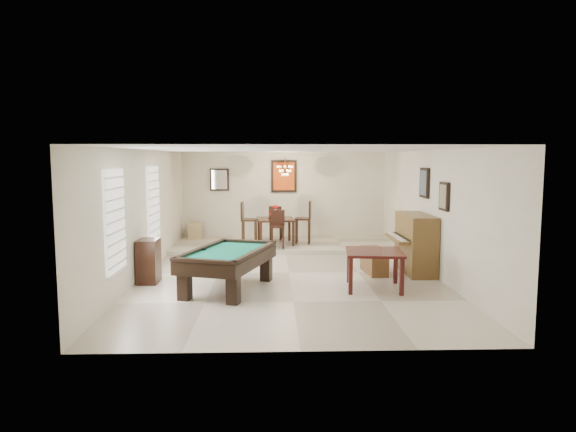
{
  "coord_description": "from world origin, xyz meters",
  "views": [
    {
      "loc": [
        -0.36,
        -10.74,
        2.44
      ],
      "look_at": [
        0.0,
        0.6,
        1.15
      ],
      "focal_mm": 32.0,
      "sensor_mm": 36.0,
      "label": 1
    }
  ],
  "objects": [
    {
      "name": "window_left_rear",
      "position": [
        -2.97,
        0.6,
        1.4
      ],
      "size": [
        0.06,
        1.0,
        1.7
      ],
      "primitive_type": "cube",
      "color": "white",
      "rests_on": "wall_left"
    },
    {
      "name": "square_table",
      "position": [
        1.55,
        -1.4,
        0.36
      ],
      "size": [
        1.15,
        1.15,
        0.72
      ],
      "primitive_type": null,
      "rotation": [
        0.0,
        0.0,
        -0.12
      ],
      "color": "black",
      "rests_on": "ground_plane"
    },
    {
      "name": "dining_chair_west",
      "position": [
        -0.97,
        2.99,
        0.69
      ],
      "size": [
        0.44,
        0.44,
        1.14
      ],
      "primitive_type": null,
      "rotation": [
        0.0,
        0.0,
        1.53
      ],
      "color": "black",
      "rests_on": "dining_step"
    },
    {
      "name": "wall_front",
      "position": [
        0.0,
        -4.5,
        1.3
      ],
      "size": [
        6.0,
        0.04,
        2.6
      ],
      "primitive_type": "cube",
      "color": "silver",
      "rests_on": "ground_plane"
    },
    {
      "name": "chandelier",
      "position": [
        0.0,
        3.2,
        2.2
      ],
      "size": [
        0.44,
        0.44,
        0.6
      ],
      "primitive_type": null,
      "color": "#FFE5B2",
      "rests_on": "ceiling"
    },
    {
      "name": "wall_back",
      "position": [
        0.0,
        4.5,
        1.3
      ],
      "size": [
        6.0,
        0.04,
        2.6
      ],
      "primitive_type": "cube",
      "color": "silver",
      "rests_on": "ground_plane"
    },
    {
      "name": "corner_bench",
      "position": [
        -2.59,
        4.07,
        0.34
      ],
      "size": [
        0.44,
        0.53,
        0.44
      ],
      "primitive_type": "cube",
      "rotation": [
        0.0,
        0.0,
        0.1
      ],
      "color": "tan",
      "rests_on": "dining_step"
    },
    {
      "name": "dining_chair_east",
      "position": [
        0.48,
        3.07,
        0.7
      ],
      "size": [
        0.48,
        0.48,
        1.16
      ],
      "primitive_type": null,
      "rotation": [
        0.0,
        0.0,
        -1.7
      ],
      "color": "black",
      "rests_on": "dining_step"
    },
    {
      "name": "dining_step",
      "position": [
        0.0,
        3.25,
        0.06
      ],
      "size": [
        6.0,
        2.5,
        0.12
      ],
      "primitive_type": "cube",
      "color": "beige",
      "rests_on": "ground_plane"
    },
    {
      "name": "pool_table",
      "position": [
        -1.17,
        -1.39,
        0.36
      ],
      "size": [
        1.79,
        2.42,
        0.72
      ],
      "primitive_type": null,
      "rotation": [
        0.0,
        0.0,
        -0.32
      ],
      "color": "black",
      "rests_on": "ground_plane"
    },
    {
      "name": "dining_chair_south",
      "position": [
        -0.21,
        2.32,
        0.61
      ],
      "size": [
        0.37,
        0.37,
        0.98
      ],
      "primitive_type": null,
      "rotation": [
        0.0,
        0.0,
        -0.02
      ],
      "color": "black",
      "rests_on": "dining_step"
    },
    {
      "name": "right_picture_lower",
      "position": [
        2.96,
        -1.0,
        1.7
      ],
      "size": [
        0.06,
        0.45,
        0.55
      ],
      "primitive_type": "cube",
      "color": "gray",
      "rests_on": "wall_right"
    },
    {
      "name": "back_painting",
      "position": [
        0.0,
        4.46,
        1.9
      ],
      "size": [
        0.75,
        0.06,
        0.95
      ],
      "primitive_type": "cube",
      "color": "#D84C14",
      "rests_on": "wall_back"
    },
    {
      "name": "window_left_front",
      "position": [
        -2.97,
        -2.2,
        1.4
      ],
      "size": [
        0.06,
        1.0,
        1.7
      ],
      "primitive_type": "cube",
      "color": "white",
      "rests_on": "wall_left"
    },
    {
      "name": "upright_piano",
      "position": [
        2.56,
        -0.03,
        0.62
      ],
      "size": [
        0.84,
        1.5,
        1.25
      ],
      "primitive_type": null,
      "color": "brown",
      "rests_on": "ground_plane"
    },
    {
      "name": "dining_table",
      "position": [
        -0.26,
        3.02,
        0.53
      ],
      "size": [
        1.06,
        1.06,
        0.81
      ],
      "primitive_type": null,
      "rotation": [
        0.0,
        0.0,
        0.09
      ],
      "color": "black",
      "rests_on": "dining_step"
    },
    {
      "name": "ceiling",
      "position": [
        0.0,
        0.0,
        2.6
      ],
      "size": [
        6.0,
        9.0,
        0.04
      ],
      "primitive_type": "cube",
      "color": "white",
      "rests_on": "wall_back"
    },
    {
      "name": "wall_right",
      "position": [
        3.0,
        0.0,
        1.3
      ],
      "size": [
        0.04,
        9.0,
        2.6
      ],
      "primitive_type": "cube",
      "color": "silver",
      "rests_on": "ground_plane"
    },
    {
      "name": "wall_left",
      "position": [
        -3.0,
        0.0,
        1.3
      ],
      "size": [
        0.04,
        9.0,
        2.6
      ],
      "primitive_type": "cube",
      "color": "silver",
      "rests_on": "ground_plane"
    },
    {
      "name": "dining_chair_north",
      "position": [
        -0.24,
        3.77,
        0.6
      ],
      "size": [
        0.4,
        0.4,
        0.97
      ],
      "primitive_type": null,
      "rotation": [
        0.0,
        0.0,
        3.0
      ],
      "color": "black",
      "rests_on": "dining_step"
    },
    {
      "name": "back_mirror",
      "position": [
        -1.9,
        4.46,
        1.8
      ],
      "size": [
        0.55,
        0.06,
        0.65
      ],
      "primitive_type": "cube",
      "color": "white",
      "rests_on": "wall_back"
    },
    {
      "name": "flower_vase",
      "position": [
        -0.26,
        3.02,
        1.06
      ],
      "size": [
        0.19,
        0.19,
        0.26
      ],
      "primitive_type": null,
      "rotation": [
        0.0,
        0.0,
        -0.28
      ],
      "color": "red",
      "rests_on": "dining_table"
    },
    {
      "name": "piano_bench",
      "position": [
        1.81,
        -0.09,
        0.26
      ],
      "size": [
        0.44,
        0.97,
        0.52
      ],
      "primitive_type": "cube",
      "rotation": [
        0.0,
        0.0,
        0.08
      ],
      "color": "brown",
      "rests_on": "ground_plane"
    },
    {
      "name": "ground_plane",
      "position": [
        0.0,
        0.0,
        -0.01
      ],
      "size": [
        6.0,
        9.0,
        0.02
      ],
      "primitive_type": "cube",
      "color": "beige"
    },
    {
      "name": "apothecary_chest",
      "position": [
        -2.78,
        -0.78,
        0.43
      ],
      "size": [
        0.38,
        0.57,
        0.86
      ],
      "primitive_type": "cube",
      "color": "black",
      "rests_on": "ground_plane"
    },
    {
      "name": "right_picture_upper",
      "position": [
        2.96,
        0.3,
        1.9
      ],
      "size": [
        0.06,
        0.55,
        0.65
      ],
      "primitive_type": "cube",
      "color": "slate",
      "rests_on": "wall_right"
    }
  ]
}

